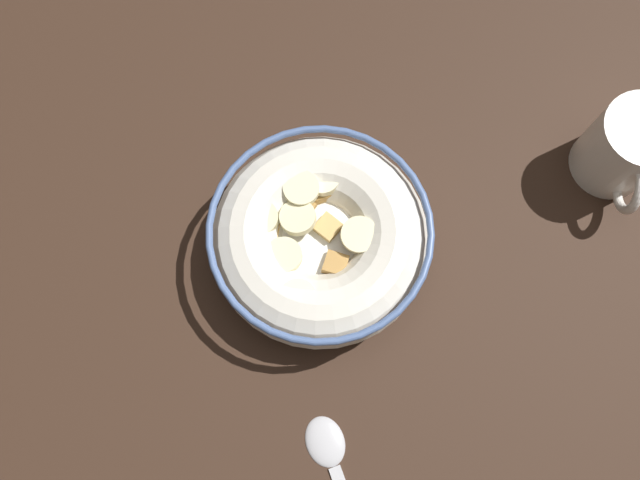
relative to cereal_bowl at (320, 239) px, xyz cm
name	(u,v)px	position (x,y,z in cm)	size (l,w,h in cm)	color
ground_plane	(320,252)	(0.02, 0.02, -4.29)	(105.20, 105.20, 2.00)	#332116
cereal_bowl	(320,239)	(0.00, 0.00, 0.00)	(18.28, 18.28, 6.11)	silver
spoon	(335,468)	(18.20, 2.07, -2.95)	(15.02, 8.02, 0.80)	#B7B7BC
coffee_mug	(625,149)	(-9.08, 25.82, 0.53)	(9.39, 6.85, 7.64)	white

